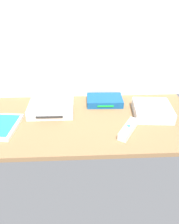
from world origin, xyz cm
name	(u,v)px	position (x,y,z in cm)	size (l,w,h in cm)	color
ground_plane	(90,121)	(0.00, 0.00, -1.00)	(100.00, 48.00, 2.00)	#936D47
back_wall	(87,36)	(0.00, 24.60, 32.00)	(110.00, 1.20, 64.00)	silver
game_console	(51,108)	(-18.01, 7.62, 2.20)	(21.03, 16.54, 4.40)	white
mini_computer	(152,110)	(29.46, 2.48, 2.64)	(18.55, 18.55, 5.30)	silver
game_case	(1,126)	(-38.23, -4.70, 0.76)	(15.61, 20.38, 1.56)	white
network_router	(105,100)	(8.49, 15.14, 1.70)	(18.30, 12.73, 3.40)	#145193
remote_wand	(128,129)	(15.70, -10.39, 1.51)	(10.86, 14.47, 3.40)	white
remote_classic_pad	(53,101)	(-17.01, 9.13, 5.41)	(15.35, 9.88, 2.40)	white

